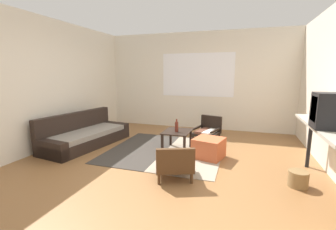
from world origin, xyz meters
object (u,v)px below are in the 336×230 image
Objects in this scene: coffee_table at (177,135)px; armchair_by_window at (208,129)px; console_shelf at (330,133)px; glass_bottle at (177,126)px; armchair_striped_foreground at (174,163)px; clay_vase at (324,113)px; wicker_basket at (298,179)px; couch at (85,135)px; ottoman_orange at (209,148)px.

coffee_table is 0.87× the size of armchair_by_window.
console_shelf is (1.86, -2.07, 0.57)m from armchair_by_window.
console_shelf reaches higher than glass_bottle.
armchair_striped_foreground is 2.24m from clay_vase.
clay_vase is at bearing -43.19° from armchair_by_window.
wicker_basket is (2.04, -0.92, -0.41)m from glass_bottle.
couch reaches higher than glass_bottle.
glass_bottle is (0.00, -0.05, 0.18)m from coffee_table.
couch is 8.14× the size of glass_bottle.
clay_vase is 0.99m from wicker_basket.
armchair_striped_foreground is (2.36, -1.00, 0.03)m from couch.
ottoman_orange is 1.94m from console_shelf.
console_shelf is at bearing -90.00° from clay_vase.
glass_bottle is (-2.34, 0.64, -0.49)m from clay_vase.
armchair_by_window is 2.32× the size of clay_vase.
armchair_striped_foreground is 0.40× the size of console_shelf.
wicker_basket is (1.36, -0.76, -0.07)m from ottoman_orange.
console_shelf is at bearing -23.38° from coffee_table.
glass_bottle is (-2.34, 0.96, -0.29)m from console_shelf.
couch is 4.47m from clay_vase.
armchair_by_window is 2.57m from wicker_basket.
clay_vase reaches higher than coffee_table.
couch is 6.72× the size of clay_vase.
coffee_table is 0.87× the size of armchair_striped_foreground.
ottoman_orange is 1.56m from wicker_basket.
console_shelf reaches higher than coffee_table.
console_shelf reaches higher than armchair_by_window.
coffee_table is 2.45× the size of glass_bottle.
wicker_basket is at bearing -29.14° from ottoman_orange.
couch is at bearing 157.00° from armchair_striped_foreground.
clay_vase is at bearing 15.96° from armchair_striped_foreground.
console_shelf is 5.89× the size of clay_vase.
coffee_table is at bearing -114.15° from armchair_by_window.
console_shelf is 7.13× the size of glass_bottle.
coffee_table is 0.19m from glass_bottle.
console_shelf reaches higher than ottoman_orange.
armchair_by_window is 2.73× the size of wicker_basket.
coffee_table is 1.25× the size of ottoman_orange.
couch is 2.06m from coffee_table.
glass_bottle is (2.04, 0.21, 0.30)m from couch.
clay_vase is 1.18× the size of wicker_basket.
wicker_basket is (4.08, -0.71, -0.10)m from couch.
clay_vase is (2.02, 0.58, 0.76)m from armchair_striped_foreground.
glass_bottle is at bearing -112.95° from armchair_by_window.
coffee_table is 0.34× the size of console_shelf.
coffee_table is at bearing 93.83° from glass_bottle.
glass_bottle reaches higher than armchair_striped_foreground.
clay_vase is at bearing -16.44° from coffee_table.
armchair_by_window is at bearing 136.81° from clay_vase.
console_shelf is (4.38, -0.74, 0.59)m from couch.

